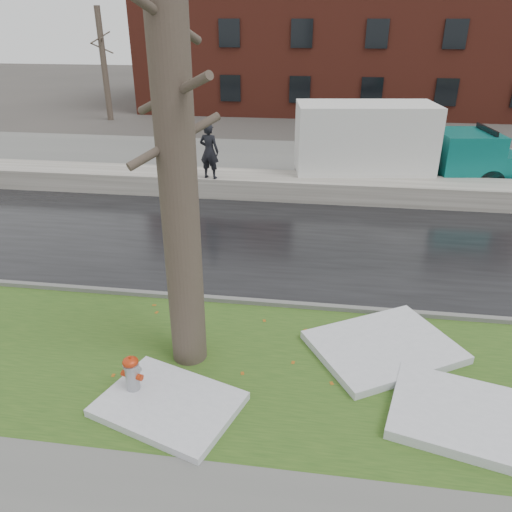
# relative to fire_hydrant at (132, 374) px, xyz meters

# --- Properties ---
(ground) EXTENTS (120.00, 120.00, 0.00)m
(ground) POSITION_rel_fire_hydrant_xyz_m (1.30, 2.28, -0.47)
(ground) COLOR #47423D
(ground) RESTS_ON ground
(verge) EXTENTS (60.00, 4.50, 0.04)m
(verge) POSITION_rel_fire_hydrant_xyz_m (1.30, 1.03, -0.45)
(verge) COLOR #274818
(verge) RESTS_ON ground
(road) EXTENTS (60.00, 7.00, 0.03)m
(road) POSITION_rel_fire_hydrant_xyz_m (1.30, 6.78, -0.46)
(road) COLOR black
(road) RESTS_ON ground
(parking_lot) EXTENTS (60.00, 9.00, 0.03)m
(parking_lot) POSITION_rel_fire_hydrant_xyz_m (1.30, 15.28, -0.46)
(parking_lot) COLOR slate
(parking_lot) RESTS_ON ground
(curb) EXTENTS (60.00, 0.15, 0.14)m
(curb) POSITION_rel_fire_hydrant_xyz_m (1.30, 3.28, -0.40)
(curb) COLOR slate
(curb) RESTS_ON ground
(snowbank) EXTENTS (60.00, 1.60, 0.75)m
(snowbank) POSITION_rel_fire_hydrant_xyz_m (1.30, 10.98, -0.10)
(snowbank) COLOR #BCB5AC
(snowbank) RESTS_ON ground
(brick_building) EXTENTS (26.00, 12.00, 10.00)m
(brick_building) POSITION_rel_fire_hydrant_xyz_m (3.30, 32.28, 4.53)
(brick_building) COLOR maroon
(brick_building) RESTS_ON ground
(bg_tree_left) EXTENTS (1.40, 1.62, 6.50)m
(bg_tree_left) POSITION_rel_fire_hydrant_xyz_m (-10.70, 24.28, 2.86)
(bg_tree_left) COLOR brown
(bg_tree_left) RESTS_ON ground
(bg_tree_center) EXTENTS (1.40, 1.62, 6.50)m
(bg_tree_center) POSITION_rel_fire_hydrant_xyz_m (-4.70, 28.28, 2.86)
(bg_tree_center) COLOR brown
(bg_tree_center) RESTS_ON ground
(fire_hydrant) EXTENTS (0.40, 0.36, 0.81)m
(fire_hydrant) POSITION_rel_fire_hydrant_xyz_m (0.00, 0.00, 0.00)
(fire_hydrant) COLOR #999BA0
(fire_hydrant) RESTS_ON verge
(tree) EXTENTS (1.60, 1.74, 8.02)m
(tree) POSITION_rel_fire_hydrant_xyz_m (0.66, 1.20, 3.61)
(tree) COLOR brown
(tree) RESTS_ON verge
(box_truck) EXTENTS (9.54, 3.23, 3.15)m
(box_truck) POSITION_rel_fire_hydrant_xyz_m (5.33, 12.41, 1.19)
(box_truck) COLOR black
(box_truck) RESTS_ON ground
(worker) EXTENTS (0.78, 0.59, 1.91)m
(worker) POSITION_rel_fire_hydrant_xyz_m (-1.02, 10.38, 1.23)
(worker) COLOR black
(worker) RESTS_ON snowbank
(snow_patch_near) EXTENTS (3.26, 3.05, 0.16)m
(snow_patch_near) POSITION_rel_fire_hydrant_xyz_m (4.35, 1.90, -0.35)
(snow_patch_near) COLOR silver
(snow_patch_near) RESTS_ON verge
(snow_patch_far) EXTENTS (2.60, 2.23, 0.14)m
(snow_patch_far) POSITION_rel_fire_hydrant_xyz_m (0.68, -0.22, -0.36)
(snow_patch_far) COLOR silver
(snow_patch_far) RESTS_ON verge
(snow_patch_side) EXTENTS (3.16, 2.44, 0.18)m
(snow_patch_side) POSITION_rel_fire_hydrant_xyz_m (5.73, 0.11, -0.34)
(snow_patch_side) COLOR silver
(snow_patch_side) RESTS_ON verge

